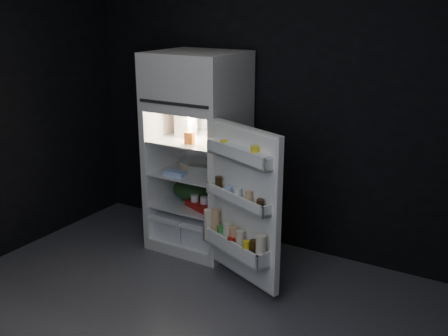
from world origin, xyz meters
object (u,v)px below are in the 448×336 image
Objects in this scene: fridge_door at (242,208)px; milk_jug at (186,123)px; yogurt_tray at (200,205)px; refrigerator at (199,145)px; egg_carton at (203,170)px.

milk_jug is (-0.85, 0.49, 0.47)m from fridge_door.
fridge_door is 0.76m from yogurt_tray.
milk_jug is at bearing -167.73° from refrigerator.
fridge_door is 4.37× the size of yogurt_tray.
egg_carton is at bearing -40.01° from refrigerator.
milk_jug is 0.86× the size of yogurt_tray.
yogurt_tray is (-0.62, 0.37, -0.23)m from fridge_door.
egg_carton is at bearing 144.98° from fridge_door.
milk_jug is 0.44m from egg_carton.
refrigerator reaches higher than egg_carton.
milk_jug is 0.74m from yogurt_tray.
fridge_door is at bearing -32.06° from milk_jug.
milk_jug is at bearing 156.25° from egg_carton.
milk_jug reaches higher than egg_carton.
fridge_door reaches higher than egg_carton.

